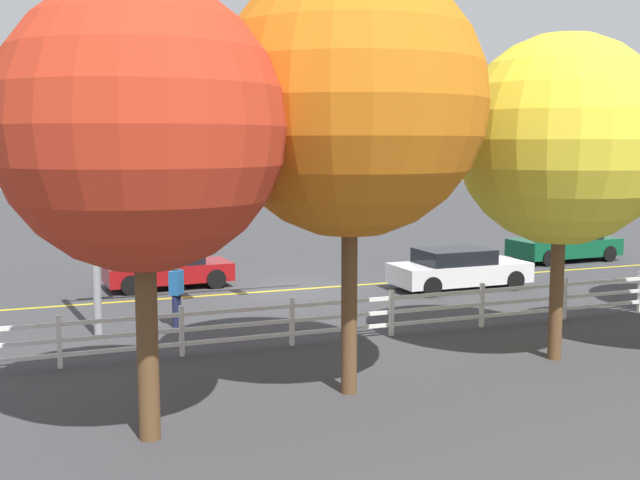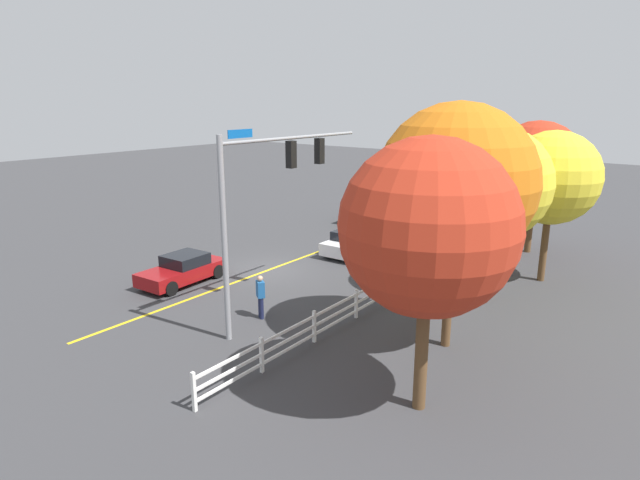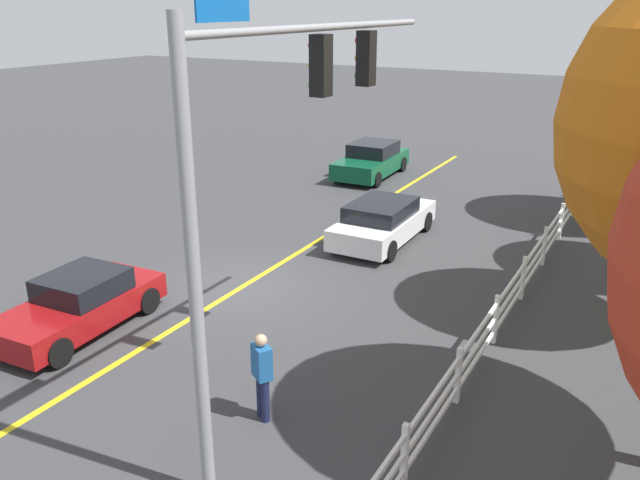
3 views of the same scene
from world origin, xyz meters
The scene contains 11 objects.
ground_plane centered at (0.00, 0.00, 0.00)m, with size 120.00×120.00×0.00m, color #38383A.
lane_center_stripe centered at (-4.00, 0.00, 0.00)m, with size 28.00×0.16×0.01m, color gold.
signal_assembly centered at (4.22, 4.08, 5.01)m, with size 7.55×0.37×7.11m.
car_0 centered at (-12.41, -1.98, 0.70)m, with size 4.52×2.13×1.46m.
car_1 centered at (-5.18, 1.78, 0.66)m, with size 4.52×1.99×1.33m.
car_2 centered at (3.59, -1.83, 0.63)m, with size 4.14×2.01×1.31m.
pedestrian centered at (4.38, 3.72, 0.93)m, with size 0.44×0.48×1.69m.
white_rail_fence centered at (-3.00, 6.60, 0.60)m, with size 26.10×0.10×1.15m.
tree_1 centered at (-2.87, 9.74, 4.81)m, with size 4.53×4.53×7.09m.
tree_2 centered at (2.30, 10.29, 5.51)m, with size 5.04×5.04×8.04m.
tree_4 centered at (6.22, 11.27, 4.98)m, with size 4.51×4.51×7.26m.
Camera 1 is at (7.93, 23.50, 4.76)m, focal length 43.53 mm.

